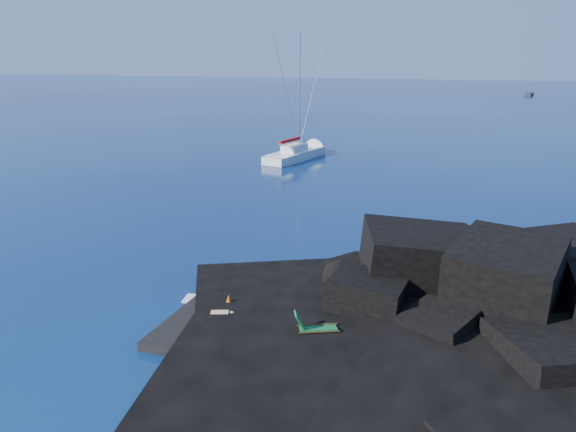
{
  "coord_description": "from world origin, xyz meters",
  "views": [
    {
      "loc": [
        10.11,
        -18.86,
        10.96
      ],
      "look_at": [
        2.73,
        10.14,
        2.0
      ],
      "focal_mm": 35.0,
      "sensor_mm": 36.0,
      "label": 1
    }
  ],
  "objects_px": {
    "deck_chair": "(318,323)",
    "sailboat": "(297,159)",
    "sunbather": "(220,314)",
    "distant_boat_a": "(529,96)",
    "marker_cone": "(229,301)"
  },
  "relations": [
    {
      "from": "distant_boat_a",
      "to": "sunbather",
      "type": "bearing_deg",
      "value": -85.99
    },
    {
      "from": "sunbather",
      "to": "marker_cone",
      "type": "height_order",
      "value": "marker_cone"
    },
    {
      "from": "deck_chair",
      "to": "marker_cone",
      "type": "distance_m",
      "value": 4.45
    },
    {
      "from": "deck_chair",
      "to": "sailboat",
      "type": "bearing_deg",
      "value": 84.87
    },
    {
      "from": "sailboat",
      "to": "sunbather",
      "type": "height_order",
      "value": "sailboat"
    },
    {
      "from": "sailboat",
      "to": "distant_boat_a",
      "type": "distance_m",
      "value": 99.52
    },
    {
      "from": "sailboat",
      "to": "sunbather",
      "type": "bearing_deg",
      "value": -63.77
    },
    {
      "from": "sailboat",
      "to": "sunbather",
      "type": "relative_size",
      "value": 6.32
    },
    {
      "from": "distant_boat_a",
      "to": "marker_cone",
      "type": "bearing_deg",
      "value": -86.08
    },
    {
      "from": "sailboat",
      "to": "distant_boat_a",
      "type": "relative_size",
      "value": 2.67
    },
    {
      "from": "sunbather",
      "to": "distant_boat_a",
      "type": "bearing_deg",
      "value": 61.83
    },
    {
      "from": "sailboat",
      "to": "marker_cone",
      "type": "height_order",
      "value": "sailboat"
    },
    {
      "from": "distant_boat_a",
      "to": "deck_chair",
      "type": "bearing_deg",
      "value": -84.17
    },
    {
      "from": "deck_chair",
      "to": "sunbather",
      "type": "distance_m",
      "value": 4.24
    },
    {
      "from": "deck_chair",
      "to": "distant_boat_a",
      "type": "distance_m",
      "value": 132.22
    }
  ]
}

